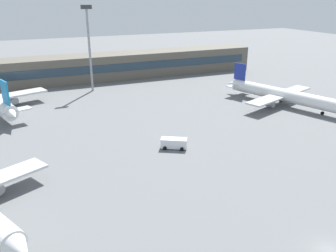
% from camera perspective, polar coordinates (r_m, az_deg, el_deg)
% --- Properties ---
extents(ground_plane, '(400.00, 400.00, 0.00)m').
position_cam_1_polar(ground_plane, '(75.91, 2.85, -1.68)').
color(ground_plane, slate).
extents(terminal_building, '(110.85, 12.13, 9.00)m').
position_cam_1_polar(terminal_building, '(130.26, -9.24, 9.69)').
color(terminal_building, '#5B564C').
rests_on(terminal_building, ground_plane).
extents(airplane_mid, '(27.05, 37.83, 9.69)m').
position_cam_1_polar(airplane_mid, '(101.38, 18.53, 4.82)').
color(airplane_mid, white).
rests_on(airplane_mid, ground_plane).
extents(service_van_white, '(5.50, 4.34, 2.08)m').
position_cam_1_polar(service_van_white, '(69.57, 0.97, -2.83)').
color(service_van_white, white).
rests_on(service_van_white, ground_plane).
extents(floodlight_tower_west, '(3.20, 0.80, 26.17)m').
position_cam_1_polar(floodlight_tower_west, '(111.99, -12.85, 13.17)').
color(floodlight_tower_west, gray).
rests_on(floodlight_tower_west, ground_plane).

